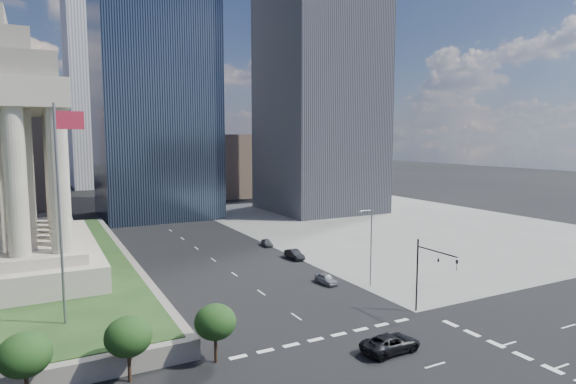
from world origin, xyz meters
TOP-DOWN VIEW (x-y plane):
  - ground at (0.00, 100.00)m, footprint 500.00×500.00m
  - sidewalk_ne at (46.00, 60.00)m, footprint 68.00×90.00m
  - flagpole at (-21.83, 24.00)m, footprint 2.52×0.24m
  - midrise_glass at (2.00, 95.00)m, footprint 26.00×26.00m
  - highrise_ne at (42.00, 85.00)m, footprint 26.00×28.00m
  - building_filler_ne at (32.00, 130.00)m, footprint 20.00×30.00m
  - building_filler_nw at (-30.00, 130.00)m, footprint 24.00×30.00m
  - traffic_signal_ne at (12.50, 13.70)m, footprint 0.30×5.74m
  - street_lamp_north at (13.33, 25.00)m, footprint 2.13×0.22m
  - pickup_truck at (3.39, 8.74)m, footprint 5.72×2.80m
  - parked_sedan_near at (9.00, 28.43)m, footprint 3.89×1.68m
  - parked_sedan_mid at (11.50, 41.78)m, footprint 4.33×1.54m
  - parked_sedan_far at (11.50, 51.96)m, footprint 2.01×3.78m

SIDE VIEW (x-z plane):
  - ground at x=0.00m, z-range 0.00..0.00m
  - sidewalk_ne at x=46.00m, z-range 0.00..0.03m
  - parked_sedan_far at x=11.50m, z-range 0.00..1.22m
  - parked_sedan_near at x=9.00m, z-range 0.00..1.31m
  - parked_sedan_mid at x=11.50m, z-range 0.00..1.42m
  - pickup_truck at x=3.39m, z-range 0.00..1.56m
  - traffic_signal_ne at x=12.50m, z-range 1.25..9.25m
  - street_lamp_north at x=13.33m, z-range 0.66..10.66m
  - building_filler_ne at x=32.00m, z-range 0.00..20.00m
  - flagpole at x=-21.83m, z-range 3.11..23.11m
  - building_filler_nw at x=-30.00m, z-range 0.00..28.00m
  - midrise_glass at x=2.00m, z-range 0.00..60.00m
  - highrise_ne at x=42.00m, z-range 0.00..100.00m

